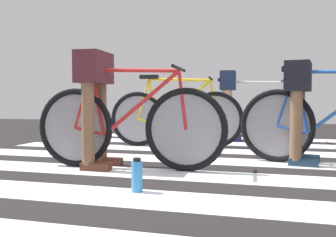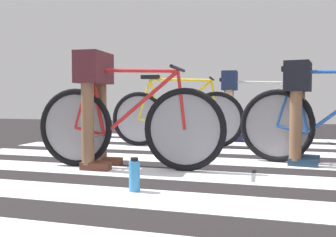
# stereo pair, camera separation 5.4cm
# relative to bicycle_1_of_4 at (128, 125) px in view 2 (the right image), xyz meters

# --- Properties ---
(ground) EXTENTS (18.00, 14.00, 0.02)m
(ground) POSITION_rel_bicycle_1_of_4_xyz_m (0.68, -0.03, -0.40)
(ground) COLOR black
(crosswalk_markings) EXTENTS (5.33, 6.50, 0.00)m
(crosswalk_markings) POSITION_rel_bicycle_1_of_4_xyz_m (0.59, -0.16, -0.38)
(crosswalk_markings) COLOR silver
(crosswalk_markings) RESTS_ON ground
(bicycle_1_of_4) EXTENTS (1.74, 0.52, 0.93)m
(bicycle_1_of_4) POSITION_rel_bicycle_1_of_4_xyz_m (0.00, 0.00, 0.00)
(bicycle_1_of_4) COLOR black
(bicycle_1_of_4) RESTS_ON ground
(cyclist_1_of_4) EXTENTS (0.33, 0.42, 1.04)m
(cyclist_1_of_4) POSITION_rel_bicycle_1_of_4_xyz_m (-0.31, -0.01, 0.29)
(cyclist_1_of_4) COLOR brown
(cyclist_1_of_4) RESTS_ON ground
(bicycle_2_of_4) EXTENTS (1.72, 0.53, 0.93)m
(bicycle_2_of_4) POSITION_rel_bicycle_1_of_4_xyz_m (1.77, 0.64, 0.00)
(bicycle_2_of_4) COLOR black
(bicycle_2_of_4) RESTS_ON ground
(cyclist_2_of_4) EXTENTS (0.37, 0.44, 0.97)m
(cyclist_2_of_4) POSITION_rel_bicycle_1_of_4_xyz_m (1.46, 0.69, 0.24)
(cyclist_2_of_4) COLOR brown
(cyclist_2_of_4) RESTS_ON ground
(bicycle_3_of_4) EXTENTS (1.73, 0.52, 0.93)m
(bicycle_3_of_4) POSITION_rel_bicycle_1_of_4_xyz_m (0.02, 1.61, 0.00)
(bicycle_3_of_4) COLOR black
(bicycle_3_of_4) RESTS_ON ground
(bicycle_4_of_4) EXTENTS (1.74, 0.52, 0.93)m
(bicycle_4_of_4) POSITION_rel_bicycle_1_of_4_xyz_m (0.91, 2.58, 0.00)
(bicycle_4_of_4) COLOR black
(bicycle_4_of_4) RESTS_ON ground
(cyclist_4_of_4) EXTENTS (0.33, 0.42, 1.03)m
(cyclist_4_of_4) POSITION_rel_bicycle_1_of_4_xyz_m (0.60, 2.57, 0.28)
(cyclist_4_of_4) COLOR tan
(cyclist_4_of_4) RESTS_ON ground
(water_bottle) EXTENTS (0.07, 0.07, 0.23)m
(water_bottle) POSITION_rel_bicycle_1_of_4_xyz_m (0.36, -0.76, -0.28)
(water_bottle) COLOR #368CD1
(water_bottle) RESTS_ON ground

